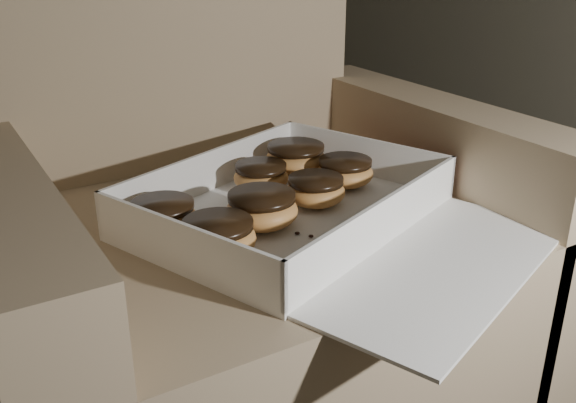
{
  "coord_description": "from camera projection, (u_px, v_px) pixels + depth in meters",
  "views": [
    {
      "loc": [
        0.19,
        -0.72,
        0.78
      ],
      "look_at": [
        0.64,
        0.03,
        0.41
      ],
      "focal_mm": 40.0,
      "sensor_mm": 36.0,
      "label": 1
    }
  ],
  "objects": [
    {
      "name": "donut_g",
      "position": [
        345.0,
        171.0,
        1.05
      ],
      "size": [
        0.09,
        0.09,
        0.05
      ],
      "color": "#E5A950",
      "rests_on": "bakery_box"
    },
    {
      "name": "donut_e",
      "position": [
        296.0,
        158.0,
        1.1
      ],
      "size": [
        0.1,
        0.1,
        0.05
      ],
      "color": "#E5A950",
      "rests_on": "bakery_box"
    },
    {
      "name": "donut_f",
      "position": [
        162.0,
        217.0,
        0.88
      ],
      "size": [
        0.1,
        0.1,
        0.05
      ],
      "color": "#E5A950",
      "rests_on": "bakery_box"
    },
    {
      "name": "donut_d",
      "position": [
        262.0,
        209.0,
        0.9
      ],
      "size": [
        0.1,
        0.1,
        0.05
      ],
      "color": "#E5A950",
      "rests_on": "bakery_box"
    },
    {
      "name": "bakery_box",
      "position": [
        315.0,
        217.0,
        0.93
      ],
      "size": [
        0.59,
        0.63,
        0.07
      ],
      "rotation": [
        0.0,
        0.0,
        0.37
      ],
      "color": "white",
      "rests_on": "armchair"
    },
    {
      "name": "crumb_c",
      "position": [
        297.0,
        233.0,
        0.89
      ],
      "size": [
        0.01,
        0.01,
        0.0
      ],
      "primitive_type": "ellipsoid",
      "color": "black",
      "rests_on": "bakery_box"
    },
    {
      "name": "donut_a",
      "position": [
        316.0,
        190.0,
        0.98
      ],
      "size": [
        0.09,
        0.09,
        0.05
      ],
      "color": "#E5A950",
      "rests_on": "bakery_box"
    },
    {
      "name": "armchair",
      "position": [
        246.0,
        264.0,
        1.07
      ],
      "size": [
        0.82,
        0.69,
        0.86
      ],
      "color": "#907B5C",
      "rests_on": "floor"
    },
    {
      "name": "donut_b",
      "position": [
        261.0,
        176.0,
        1.03
      ],
      "size": [
        0.09,
        0.09,
        0.04
      ],
      "color": "#E5A950",
      "rests_on": "bakery_box"
    },
    {
      "name": "donut_c",
      "position": [
        218.0,
        237.0,
        0.82
      ],
      "size": [
        0.1,
        0.1,
        0.05
      ],
      "color": "#E5A950",
      "rests_on": "bakery_box"
    },
    {
      "name": "crumb_b",
      "position": [
        323.0,
        241.0,
        0.87
      ],
      "size": [
        0.01,
        0.01,
        0.0
      ],
      "primitive_type": "ellipsoid",
      "color": "black",
      "rests_on": "bakery_box"
    },
    {
      "name": "crumb_a",
      "position": [
        311.0,
        236.0,
        0.88
      ],
      "size": [
        0.01,
        0.01,
        0.0
      ],
      "primitive_type": "ellipsoid",
      "color": "black",
      "rests_on": "bakery_box"
    }
  ]
}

